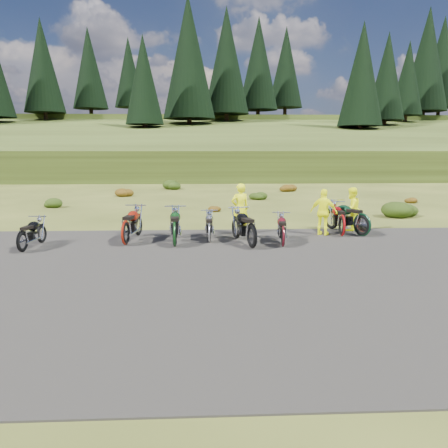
{
  "coord_description": "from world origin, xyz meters",
  "views": [
    {
      "loc": [
        -0.85,
        -12.62,
        3.08
      ],
      "look_at": [
        -0.24,
        0.66,
        0.81
      ],
      "focal_mm": 35.0,
      "sensor_mm": 36.0,
      "label": 1
    }
  ],
  "objects_px": {
    "motorcycle_3": "(209,243)",
    "person_middle": "(240,210)",
    "motorcycle_7": "(361,237)",
    "motorcycle_0": "(23,253)"
  },
  "relations": [
    {
      "from": "motorcycle_3",
      "to": "motorcycle_7",
      "type": "distance_m",
      "value": 5.53
    },
    {
      "from": "motorcycle_3",
      "to": "person_middle",
      "type": "xyz_separation_m",
      "value": [
        1.15,
        1.49,
        0.93
      ]
    },
    {
      "from": "motorcycle_0",
      "to": "motorcycle_7",
      "type": "relative_size",
      "value": 0.8
    },
    {
      "from": "motorcycle_0",
      "to": "motorcycle_7",
      "type": "height_order",
      "value": "motorcycle_7"
    },
    {
      "from": "motorcycle_3",
      "to": "motorcycle_0",
      "type": "bearing_deg",
      "value": 102.4
    },
    {
      "from": "motorcycle_0",
      "to": "motorcycle_3",
      "type": "height_order",
      "value": "motorcycle_3"
    },
    {
      "from": "motorcycle_7",
      "to": "person_middle",
      "type": "relative_size",
      "value": 1.25
    },
    {
      "from": "motorcycle_3",
      "to": "motorcycle_7",
      "type": "relative_size",
      "value": 0.8
    },
    {
      "from": "motorcycle_3",
      "to": "person_middle",
      "type": "distance_m",
      "value": 2.09
    },
    {
      "from": "motorcycle_7",
      "to": "motorcycle_3",
      "type": "bearing_deg",
      "value": 71.93
    }
  ]
}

